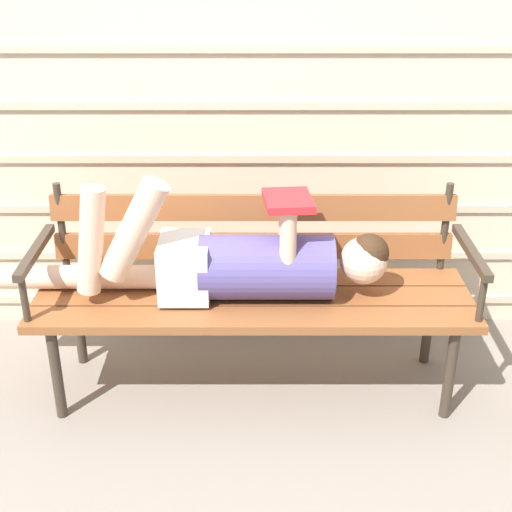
% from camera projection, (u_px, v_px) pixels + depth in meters
% --- Properties ---
extents(ground_plane, '(12.00, 12.00, 0.00)m').
position_uv_depth(ground_plane, '(256.00, 395.00, 3.04)').
color(ground_plane, gray).
extents(house_siding, '(4.74, 0.08, 2.19)m').
position_uv_depth(house_siding, '(257.00, 104.00, 3.15)').
color(house_siding, beige).
rests_on(house_siding, ground).
extents(park_bench, '(1.78, 0.52, 0.85)m').
position_uv_depth(park_bench, '(256.00, 280.00, 2.95)').
color(park_bench, brown).
rests_on(park_bench, ground).
extents(reclining_person, '(1.71, 0.27, 0.54)m').
position_uv_depth(reclining_person, '(234.00, 261.00, 2.83)').
color(reclining_person, '#514784').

